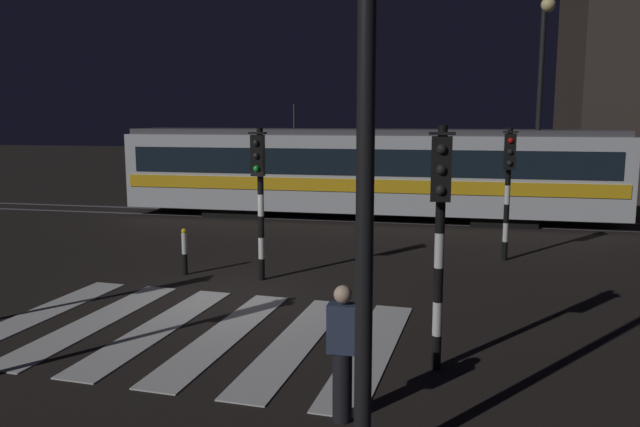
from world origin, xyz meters
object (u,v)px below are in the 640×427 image
object	(u,v)px
traffic_light_corner_near_right	(440,212)
tram	(365,171)
bollard_island_edge	(185,251)
street_lamp_trackside_right	(541,88)
pedestrian_waiting_at_kerb	(343,352)
street_lamp_near_kerb	(363,0)
traffic_light_median_centre	(259,181)
traffic_light_corner_far_right	(509,174)

from	to	relation	value
traffic_light_corner_near_right	tram	distance (m)	13.86
traffic_light_corner_near_right	bollard_island_edge	size ratio (longest dim) A/B	3.22
street_lamp_trackside_right	pedestrian_waiting_at_kerb	distance (m)	15.36
street_lamp_near_kerb	traffic_light_median_centre	bearing A→B (deg)	114.49
street_lamp_near_kerb	street_lamp_trackside_right	distance (m)	16.11
traffic_light_corner_near_right	street_lamp_trackside_right	xyz separation A→B (m)	(2.79, 12.60, 2.25)
street_lamp_trackside_right	tram	distance (m)	6.53
street_lamp_trackside_right	pedestrian_waiting_at_kerb	bearing A→B (deg)	-105.01
traffic_light_median_centre	pedestrian_waiting_at_kerb	bearing A→B (deg)	-63.96
traffic_light_corner_near_right	street_lamp_near_kerb	distance (m)	3.99
street_lamp_near_kerb	street_lamp_trackside_right	bearing A→B (deg)	77.65
traffic_light_corner_far_right	traffic_light_median_centre	bearing A→B (deg)	-149.76
traffic_light_corner_near_right	bollard_island_edge	bearing A→B (deg)	143.12
street_lamp_near_kerb	street_lamp_trackside_right	size ratio (longest dim) A/B	1.03
tram	bollard_island_edge	bearing A→B (deg)	-108.20
traffic_light_median_centre	pedestrian_waiting_at_kerb	size ratio (longest dim) A/B	2.02
street_lamp_trackside_right	bollard_island_edge	world-z (taller)	street_lamp_trackside_right
traffic_light_corner_near_right	pedestrian_waiting_at_kerb	size ratio (longest dim) A/B	2.09
pedestrian_waiting_at_kerb	bollard_island_edge	xyz separation A→B (m)	(-4.91, 6.28, -0.32)
street_lamp_trackside_right	bollard_island_edge	bearing A→B (deg)	-137.22
traffic_light_median_centre	tram	size ratio (longest dim) A/B	0.19
pedestrian_waiting_at_kerb	traffic_light_corner_near_right	bearing A→B (deg)	59.10
street_lamp_trackside_right	tram	world-z (taller)	street_lamp_trackside_right
traffic_light_median_centre	tram	world-z (taller)	tram
traffic_light_corner_near_right	street_lamp_trackside_right	world-z (taller)	street_lamp_trackside_right
street_lamp_trackside_right	tram	xyz separation A→B (m)	(-5.79, 0.92, -2.86)
traffic_light_corner_near_right	tram	bearing A→B (deg)	102.55
traffic_light_corner_far_right	street_lamp_near_kerb	world-z (taller)	street_lamp_near_kerb
street_lamp_near_kerb	bollard_island_edge	world-z (taller)	street_lamp_near_kerb
traffic_light_median_centre	pedestrian_waiting_at_kerb	xyz separation A→B (m)	(2.99, -6.12, -1.40)
pedestrian_waiting_at_kerb	traffic_light_median_centre	bearing A→B (deg)	116.04
traffic_light_median_centre	street_lamp_near_kerb	world-z (taller)	street_lamp_near_kerb
traffic_light_corner_far_right	street_lamp_near_kerb	size ratio (longest dim) A/B	0.46
pedestrian_waiting_at_kerb	bollard_island_edge	bearing A→B (deg)	128.00
traffic_light_corner_far_right	street_lamp_trackside_right	world-z (taller)	street_lamp_trackside_right
traffic_light_median_centre	traffic_light_corner_far_right	bearing A→B (deg)	30.24
traffic_light_median_centre	street_lamp_trackside_right	world-z (taller)	street_lamp_trackside_right
bollard_island_edge	traffic_light_corner_near_right	bearing A→B (deg)	-36.88
pedestrian_waiting_at_kerb	tram	bearing A→B (deg)	97.20
tram	bollard_island_edge	size ratio (longest dim) A/B	16.01
tram	traffic_light_corner_far_right	bearing A→B (deg)	-52.79
tram	pedestrian_waiting_at_kerb	world-z (taller)	tram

